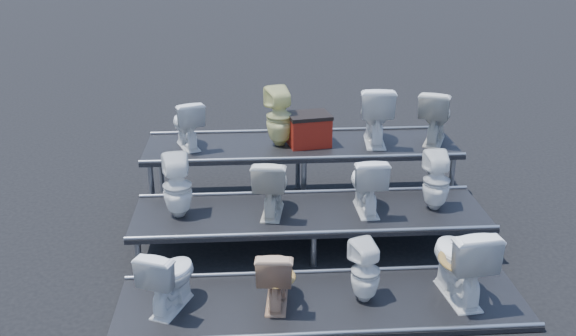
{
  "coord_description": "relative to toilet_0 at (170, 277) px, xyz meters",
  "views": [
    {
      "loc": [
        -0.73,
        -6.91,
        3.77
      ],
      "look_at": [
        -0.26,
        0.1,
        0.99
      ],
      "focal_mm": 40.0,
      "sensor_mm": 36.0,
      "label": 1
    }
  ],
  "objects": [
    {
      "name": "toilet_2",
      "position": [
        1.97,
        0.0,
        -0.02
      ],
      "size": [
        0.38,
        0.38,
        0.66
      ],
      "primitive_type": "imported",
      "rotation": [
        0.0,
        0.0,
        3.47
      ],
      "color": "white",
      "rests_on": "tier_front"
    },
    {
      "name": "toilet_0",
      "position": [
        0.0,
        0.0,
        0.0
      ],
      "size": [
        0.63,
        0.79,
        0.7
      ],
      "primitive_type": "imported",
      "rotation": [
        0.0,
        0.0,
        2.74
      ],
      "color": "white",
      "rests_on": "tier_front"
    },
    {
      "name": "toilet_3",
      "position": [
        2.95,
        0.0,
        0.08
      ],
      "size": [
        0.57,
        0.89,
        0.86
      ],
      "primitive_type": "imported",
      "rotation": [
        0.0,
        0.0,
        3.26
      ],
      "color": "white",
      "rests_on": "tier_front"
    },
    {
      "name": "tier_front",
      "position": [
        1.54,
        0.0,
        -0.38
      ],
      "size": [
        4.2,
        1.2,
        0.06
      ],
      "primitive_type": "cube",
      "color": "black",
      "rests_on": "ground"
    },
    {
      "name": "toilet_5",
      "position": [
        1.08,
        1.3,
        0.41
      ],
      "size": [
        0.51,
        0.75,
        0.71
      ],
      "primitive_type": "imported",
      "rotation": [
        0.0,
        0.0,
        2.98
      ],
      "color": "beige",
      "rests_on": "tier_mid"
    },
    {
      "name": "toilet_11",
      "position": [
        3.37,
        2.6,
        0.82
      ],
      "size": [
        0.67,
        0.83,
        0.74
      ],
      "primitive_type": "imported",
      "rotation": [
        0.0,
        0.0,
        2.73
      ],
      "color": "beige",
      "rests_on": "tier_back"
    },
    {
      "name": "toilet_10",
      "position": [
        2.54,
        2.6,
        0.86
      ],
      "size": [
        0.53,
        0.84,
        0.81
      ],
      "primitive_type": "imported",
      "rotation": [
        0.0,
        0.0,
        3.04
      ],
      "color": "white",
      "rests_on": "tier_back"
    },
    {
      "name": "toilet_7",
      "position": [
        3.05,
        1.3,
        0.41
      ],
      "size": [
        0.33,
        0.33,
        0.71
      ],
      "primitive_type": "imported",
      "rotation": [
        0.0,
        0.0,
        3.13
      ],
      "color": "white",
      "rests_on": "tier_mid"
    },
    {
      "name": "toilet_1",
      "position": [
        1.06,
        0.0,
        -0.02
      ],
      "size": [
        0.44,
        0.69,
        0.66
      ],
      "primitive_type": "imported",
      "rotation": [
        0.0,
        0.0,
        3.03
      ],
      "color": "tan",
      "rests_on": "tier_front"
    },
    {
      "name": "red_crate",
      "position": [
        1.64,
        2.58,
        0.64
      ],
      "size": [
        0.6,
        0.52,
        0.39
      ],
      "primitive_type": "cube",
      "rotation": [
        0.0,
        0.0,
        0.18
      ],
      "color": "maroon",
      "rests_on": "tier_back"
    },
    {
      "name": "tier_mid",
      "position": [
        1.54,
        1.3,
        -0.18
      ],
      "size": [
        4.2,
        1.2,
        0.46
      ],
      "primitive_type": "cube",
      "color": "black",
      "rests_on": "ground"
    },
    {
      "name": "toilet_6",
      "position": [
        2.2,
        1.3,
        0.41
      ],
      "size": [
        0.41,
        0.71,
        0.71
      ],
      "primitive_type": "imported",
      "rotation": [
        0.0,
        0.0,
        3.16
      ],
      "color": "white",
      "rests_on": "tier_mid"
    },
    {
      "name": "toilet_8",
      "position": [
        0.01,
        2.6,
        0.78
      ],
      "size": [
        0.56,
        0.73,
        0.65
      ],
      "primitive_type": "imported",
      "rotation": [
        0.0,
        0.0,
        3.48
      ],
      "color": "white",
      "rests_on": "tier_back"
    },
    {
      "name": "ground",
      "position": [
        1.54,
        1.3,
        -0.41
      ],
      "size": [
        80.0,
        80.0,
        0.0
      ],
      "primitive_type": "plane",
      "color": "black",
      "rests_on": "ground"
    },
    {
      "name": "tier_back",
      "position": [
        1.54,
        2.6,
        0.02
      ],
      "size": [
        4.2,
        1.2,
        0.86
      ],
      "primitive_type": "cube",
      "color": "black",
      "rests_on": "ground"
    },
    {
      "name": "toilet_9",
      "position": [
        1.24,
        2.6,
        0.85
      ],
      "size": [
        0.44,
        0.45,
        0.79
      ],
      "primitive_type": "imported",
      "rotation": [
        0.0,
        0.0,
        3.42
      ],
      "color": "beige",
      "rests_on": "tier_back"
    },
    {
      "name": "toilet_4",
      "position": [
        -0.02,
        1.3,
        0.42
      ],
      "size": [
        0.39,
        0.4,
        0.75
      ],
      "primitive_type": "imported",
      "rotation": [
        0.0,
        0.0,
        3.31
      ],
      "color": "white",
      "rests_on": "tier_mid"
    }
  ]
}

